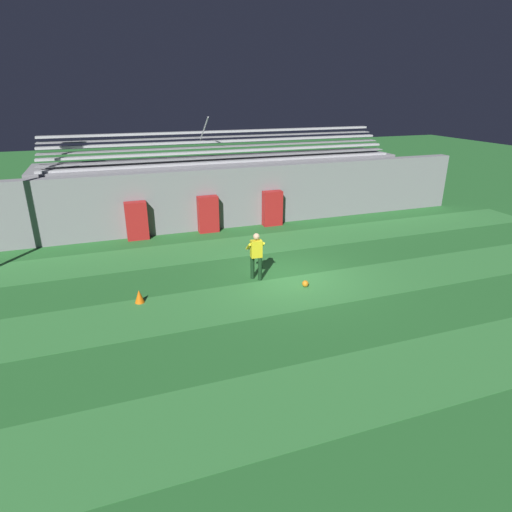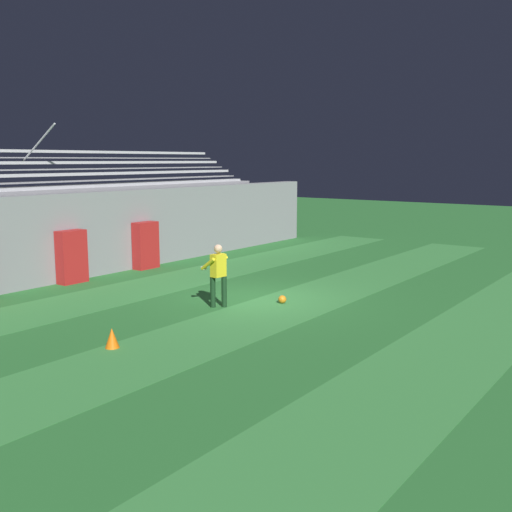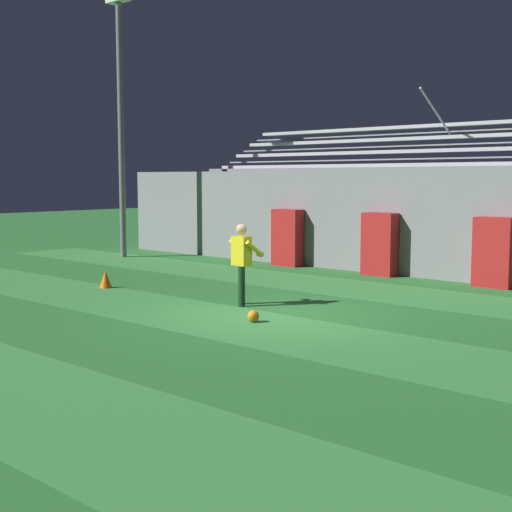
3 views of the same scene
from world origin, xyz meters
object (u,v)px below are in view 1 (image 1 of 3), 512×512
padding_pillar_gate_right (272,208)px  goalkeeper (256,253)px  traffic_cone (139,296)px  padding_pillar_far_left (137,221)px  padding_pillar_gate_left (208,214)px  soccer_ball (305,284)px

padding_pillar_gate_right → goalkeeper: 6.40m
padding_pillar_gate_right → traffic_cone: 9.25m
padding_pillar_gate_right → padding_pillar_far_left: bearing=180.0°
traffic_cone → padding_pillar_far_left: bearing=85.3°
padding_pillar_gate_left → padding_pillar_gate_right: 3.15m
padding_pillar_gate_left → goalkeeper: padding_pillar_gate_left is taller
padding_pillar_far_left → soccer_ball: padding_pillar_far_left is taller
soccer_ball → traffic_cone: 5.36m
padding_pillar_far_left → traffic_cone: (-0.51, -6.20, -0.63)m
padding_pillar_gate_left → soccer_ball: 7.11m
goalkeeper → padding_pillar_far_left: bearing=121.2°
padding_pillar_far_left → padding_pillar_gate_left: bearing=0.0°
traffic_cone → goalkeeper: bearing=6.8°
padding_pillar_gate_right → goalkeeper: (-2.85, -5.73, 0.12)m
padding_pillar_gate_left → goalkeeper: (0.31, -5.73, 0.12)m
padding_pillar_gate_right → soccer_ball: 7.08m
goalkeeper → traffic_cone: size_ratio=3.98×
soccer_ball → padding_pillar_far_left: bearing=125.0°
padding_pillar_gate_left → goalkeeper: size_ratio=1.00×
soccer_ball → padding_pillar_gate_right: bearing=77.6°
padding_pillar_far_left → traffic_cone: size_ratio=3.98×
padding_pillar_gate_right → goalkeeper: bearing=-116.4°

